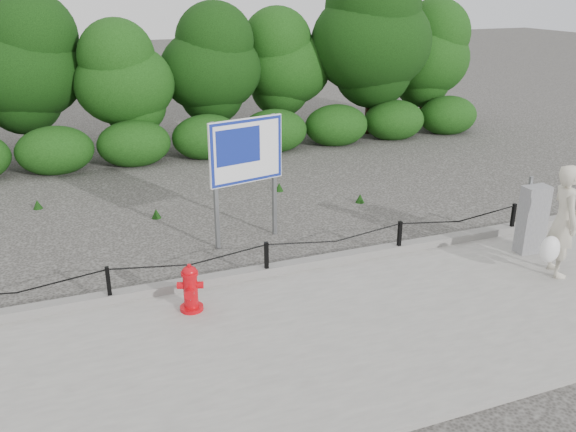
% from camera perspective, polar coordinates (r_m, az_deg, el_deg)
% --- Properties ---
extents(ground, '(90.00, 90.00, 0.00)m').
position_cam_1_polar(ground, '(10.14, -2.00, -6.00)').
color(ground, '#2D2B28').
rests_on(ground, ground).
extents(sidewalk, '(14.00, 4.00, 0.08)m').
position_cam_1_polar(sidewalk, '(8.50, 2.60, -11.49)').
color(sidewalk, gray).
rests_on(sidewalk, ground).
extents(curb, '(14.00, 0.22, 0.14)m').
position_cam_1_polar(curb, '(10.11, -2.10, -5.12)').
color(curb, slate).
rests_on(curb, sidewalk).
extents(chain_barrier, '(10.06, 0.06, 0.60)m').
position_cam_1_polar(chain_barrier, '(9.94, -2.03, -3.66)').
color(chain_barrier, black).
rests_on(chain_barrier, sidewalk).
extents(treeline, '(20.19, 3.85, 5.20)m').
position_cam_1_polar(treeline, '(18.09, -7.77, 14.38)').
color(treeline, black).
rests_on(treeline, ground).
extents(fire_hydrant, '(0.44, 0.44, 0.74)m').
position_cam_1_polar(fire_hydrant, '(9.05, -9.12, -6.72)').
color(fire_hydrant, red).
rests_on(fire_hydrant, sidewalk).
extents(pedestrian, '(0.85, 0.80, 1.87)m').
position_cam_1_polar(pedestrian, '(10.76, 24.33, -0.56)').
color(pedestrian, beige).
rests_on(pedestrian, sidewalk).
extents(utility_cabinet, '(0.48, 0.34, 1.36)m').
position_cam_1_polar(utility_cabinet, '(11.55, 21.89, -0.31)').
color(utility_cabinet, gray).
rests_on(utility_cabinet, sidewalk).
extents(advertising_sign, '(1.46, 0.41, 2.37)m').
position_cam_1_polar(advertising_sign, '(11.04, -3.96, 5.57)').
color(advertising_sign, slate).
rests_on(advertising_sign, ground).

